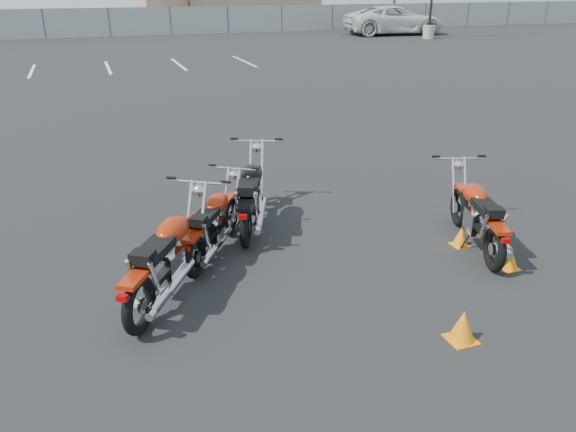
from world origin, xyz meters
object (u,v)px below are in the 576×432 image
object	(u,v)px
motorcycle_third_red	(214,224)
white_van	(395,12)
motorcycle_front_red	(168,257)
motorcycle_rear_red	(478,215)
motorcycle_second_black	(252,195)

from	to	relation	value
motorcycle_third_red	white_van	size ratio (longest dim) A/B	0.23
motorcycle_front_red	motorcycle_rear_red	distance (m)	4.16
motorcycle_front_red	white_van	distance (m)	35.69
motorcycle_third_red	motorcycle_rear_red	world-z (taller)	motorcycle_rear_red
motorcycle_third_red	motorcycle_rear_red	size ratio (longest dim) A/B	0.89
motorcycle_second_black	white_van	distance (m)	33.51
motorcycle_rear_red	white_van	bearing A→B (deg)	62.39
white_van	motorcycle_second_black	bearing A→B (deg)	152.91
motorcycle_third_red	motorcycle_second_black	bearing A→B (deg)	45.29
motorcycle_second_black	motorcycle_third_red	xyz separation A→B (m)	(-0.74, -0.75, -0.05)
motorcycle_second_black	motorcycle_third_red	world-z (taller)	motorcycle_second_black
white_van	motorcycle_rear_red	bearing A→B (deg)	158.38
motorcycle_front_red	motorcycle_rear_red	bearing A→B (deg)	-1.05
motorcycle_front_red	motorcycle_third_red	size ratio (longest dim) A/B	1.15
motorcycle_front_red	motorcycle_second_black	distance (m)	2.21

